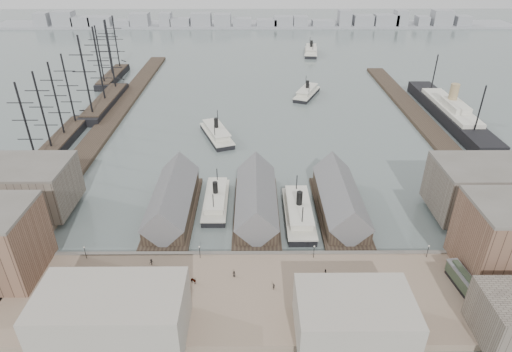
{
  "coord_description": "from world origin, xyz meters",
  "views": [
    {
      "loc": [
        -0.78,
        -94.95,
        76.32
      ],
      "look_at": [
        0.0,
        30.0,
        6.0
      ],
      "focal_mm": 30.0,
      "sensor_mm": 36.0,
      "label": 1
    }
  ],
  "objects_px": {
    "ocean_steamer": "(450,112)",
    "tram": "(462,280)",
    "horse_cart_left": "(69,279)",
    "horse_cart_center": "(190,282)",
    "ferry_docked_west": "(216,199)",
    "horse_cart_right": "(342,287)"
  },
  "relations": [
    {
      "from": "horse_cart_left",
      "to": "horse_cart_center",
      "type": "distance_m",
      "value": 30.0
    },
    {
      "from": "horse_cart_left",
      "to": "horse_cart_center",
      "type": "bearing_deg",
      "value": -83.61
    },
    {
      "from": "horse_cart_center",
      "to": "ocean_steamer",
      "type": "bearing_deg",
      "value": -12.44
    },
    {
      "from": "tram",
      "to": "ocean_steamer",
      "type": "bearing_deg",
      "value": 62.68
    },
    {
      "from": "tram",
      "to": "horse_cart_center",
      "type": "bearing_deg",
      "value": 172.37
    },
    {
      "from": "horse_cart_center",
      "to": "horse_cart_right",
      "type": "xyz_separation_m",
      "value": [
        36.65,
        -1.87,
        -0.04
      ]
    },
    {
      "from": "tram",
      "to": "horse_cart_center",
      "type": "relative_size",
      "value": 2.45
    },
    {
      "from": "ferry_docked_west",
      "to": "tram",
      "type": "bearing_deg",
      "value": -32.39
    },
    {
      "from": "ferry_docked_west",
      "to": "horse_cart_center",
      "type": "distance_m",
      "value": 38.64
    },
    {
      "from": "ferry_docked_west",
      "to": "horse_cart_right",
      "type": "xyz_separation_m",
      "value": [
        33.34,
        -40.36,
        0.66
      ]
    },
    {
      "from": "ferry_docked_west",
      "to": "horse_cart_left",
      "type": "relative_size",
      "value": 5.35
    },
    {
      "from": "ocean_steamer",
      "to": "horse_cart_left",
      "type": "distance_m",
      "value": 177.39
    },
    {
      "from": "ferry_docked_west",
      "to": "tram",
      "type": "distance_m",
      "value": 73.89
    },
    {
      "from": "ocean_steamer",
      "to": "horse_cart_left",
      "type": "relative_size",
      "value": 18.2
    },
    {
      "from": "ocean_steamer",
      "to": "tram",
      "type": "xyz_separation_m",
      "value": [
        -42.63,
        -113.31,
        0.37
      ]
    },
    {
      "from": "ocean_steamer",
      "to": "tram",
      "type": "relative_size",
      "value": 7.39
    },
    {
      "from": "tram",
      "to": "horse_cart_right",
      "type": "height_order",
      "value": "tram"
    },
    {
      "from": "ferry_docked_west",
      "to": "tram",
      "type": "relative_size",
      "value": 2.17
    },
    {
      "from": "ocean_steamer",
      "to": "horse_cart_left",
      "type": "bearing_deg",
      "value": -141.22
    },
    {
      "from": "ocean_steamer",
      "to": "horse_cart_left",
      "type": "height_order",
      "value": "ocean_steamer"
    },
    {
      "from": "ocean_steamer",
      "to": "tram",
      "type": "bearing_deg",
      "value": -110.62
    },
    {
      "from": "ferry_docked_west",
      "to": "tram",
      "type": "height_order",
      "value": "ferry_docked_west"
    }
  ]
}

